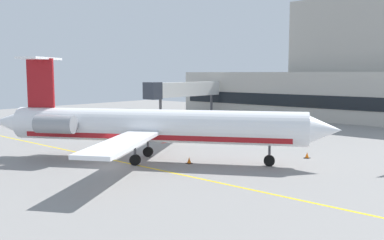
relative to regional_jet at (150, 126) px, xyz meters
The scene contains 8 objects.
ground 4.38m from the regional_jet, 111.62° to the right, with size 120.00×120.00×0.11m.
terminal_building 45.23m from the regional_jet, 87.90° to the left, with size 59.38×14.98×19.78m.
jet_bridge_west 35.14m from the regional_jet, 127.68° to the left, with size 2.40×17.31×6.14m.
regional_jet is the anchor object (origin of this frame).
baggage_tug 27.33m from the regional_jet, 143.90° to the left, with size 2.51×3.37×2.20m.
pushback_tractor 20.92m from the regional_jet, 122.64° to the left, with size 3.93×2.39×1.97m.
safety_cone_alpha 4.48m from the regional_jet, 25.61° to the left, with size 0.47×0.47×0.55m.
safety_cone_bravo 14.23m from the regional_jet, 46.20° to the left, with size 0.47×0.47×0.55m.
Camera 1 is at (27.11, -21.63, 7.58)m, focal length 39.18 mm.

